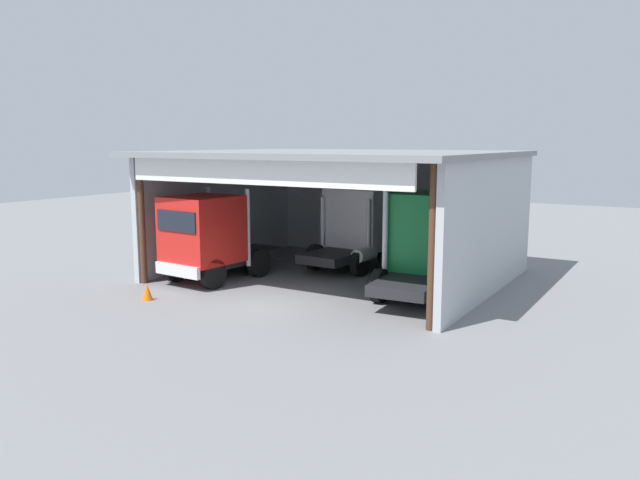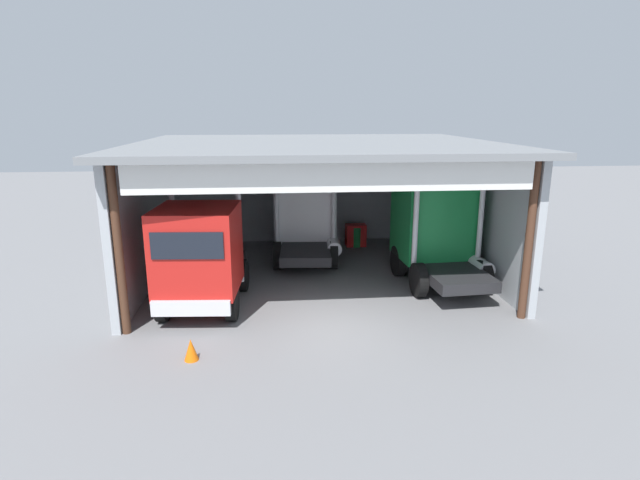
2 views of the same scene
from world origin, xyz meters
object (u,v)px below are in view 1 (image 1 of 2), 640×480
object	(u,v)px
truck_green_yard_outside	(428,243)
traffic_cone	(147,292)
truck_red_left_bay	(209,236)
tool_cart	(425,254)
oil_drum	(425,256)
truck_white_center_bay	(357,227)

from	to	relation	value
truck_green_yard_outside	traffic_cone	size ratio (longest dim) A/B	8.56
truck_red_left_bay	tool_cart	world-z (taller)	truck_red_left_bay
truck_red_left_bay	oil_drum	world-z (taller)	truck_red_left_bay
truck_green_yard_outside	tool_cart	xyz separation A→B (m)	(-2.08, 5.06, -1.39)
oil_drum	truck_red_left_bay	bearing A→B (deg)	-130.32
truck_green_yard_outside	traffic_cone	distance (m)	9.73
truck_red_left_bay	truck_green_yard_outside	distance (m)	8.33
truck_white_center_bay	oil_drum	world-z (taller)	truck_white_center_bay
oil_drum	tool_cart	distance (m)	0.08
truck_white_center_bay	tool_cart	distance (m)	3.25
oil_drum	traffic_cone	bearing A→B (deg)	-119.45
truck_green_yard_outside	traffic_cone	xyz separation A→B (m)	(-7.94, -5.39, -1.61)
truck_green_yard_outside	traffic_cone	world-z (taller)	truck_green_yard_outside
truck_white_center_bay	traffic_cone	world-z (taller)	truck_white_center_bay
truck_red_left_bay	truck_green_yard_outside	bearing A→B (deg)	-161.36
truck_red_left_bay	oil_drum	xyz separation A→B (m)	(6.00, 7.07, -1.30)
truck_red_left_bay	traffic_cone	distance (m)	3.64
truck_green_yard_outside	oil_drum	world-z (taller)	truck_green_yard_outside
truck_white_center_bay	traffic_cone	size ratio (longest dim) A/B	8.34
tool_cart	truck_red_left_bay	bearing A→B (deg)	-130.02
truck_white_center_bay	truck_green_yard_outside	distance (m)	5.54
traffic_cone	truck_green_yard_outside	bearing A→B (deg)	34.20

